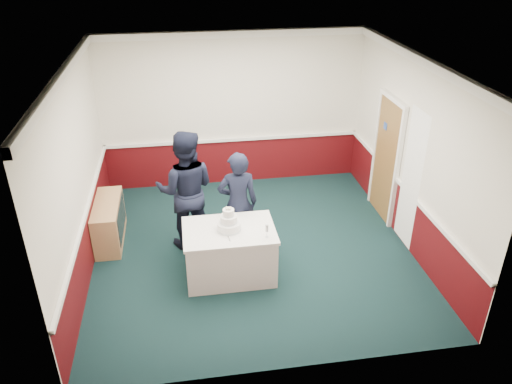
{
  "coord_description": "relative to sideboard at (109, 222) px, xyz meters",
  "views": [
    {
      "loc": [
        -0.99,
        -6.61,
        4.62
      ],
      "look_at": [
        0.04,
        -0.1,
        1.1
      ],
      "focal_mm": 35.0,
      "sensor_mm": 36.0,
      "label": 1
    }
  ],
  "objects": [
    {
      "name": "room_shell",
      "position": [
        2.36,
        -0.02,
        1.62
      ],
      "size": [
        5.0,
        5.0,
        3.0
      ],
      "color": "silver",
      "rests_on": "ground"
    },
    {
      "name": "cake_knife",
      "position": [
        1.82,
        -1.42,
        0.44
      ],
      "size": [
        0.04,
        0.22,
        0.0
      ],
      "primitive_type": "cube",
      "rotation": [
        0.0,
        0.0,
        0.12
      ],
      "color": "silver",
      "rests_on": "cake_table"
    },
    {
      "name": "person_woman",
      "position": [
        2.05,
        -0.61,
        0.5
      ],
      "size": [
        0.62,
        0.41,
        1.71
      ],
      "primitive_type": "imported",
      "rotation": [
        0.0,
        0.0,
        3.15
      ],
      "color": "black",
      "rests_on": "ground"
    },
    {
      "name": "cake_table",
      "position": [
        1.85,
        -1.22,
        0.05
      ],
      "size": [
        1.32,
        0.92,
        0.79
      ],
      "color": "white",
      "rests_on": "ground"
    },
    {
      "name": "person_man",
      "position": [
        1.28,
        -0.29,
        0.63
      ],
      "size": [
        1.05,
        0.87,
        1.97
      ],
      "primitive_type": "imported",
      "rotation": [
        0.0,
        0.0,
        3.01
      ],
      "color": "black",
      "rests_on": "ground"
    },
    {
      "name": "ground",
      "position": [
        2.28,
        -0.63,
        -0.35
      ],
      "size": [
        5.0,
        5.0,
        0.0
      ],
      "primitive_type": "plane",
      "color": "#13292F",
      "rests_on": "ground"
    },
    {
      "name": "sideboard",
      "position": [
        0.0,
        0.0,
        0.0
      ],
      "size": [
        0.41,
        1.2,
        0.7
      ],
      "color": "tan",
      "rests_on": "ground"
    },
    {
      "name": "wedding_cake",
      "position": [
        1.85,
        -1.22,
        0.55
      ],
      "size": [
        0.35,
        0.35,
        0.36
      ],
      "color": "white",
      "rests_on": "cake_table"
    },
    {
      "name": "champagne_flute",
      "position": [
        2.35,
        -1.5,
        0.58
      ],
      "size": [
        0.05,
        0.05,
        0.21
      ],
      "color": "silver",
      "rests_on": "cake_table"
    }
  ]
}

